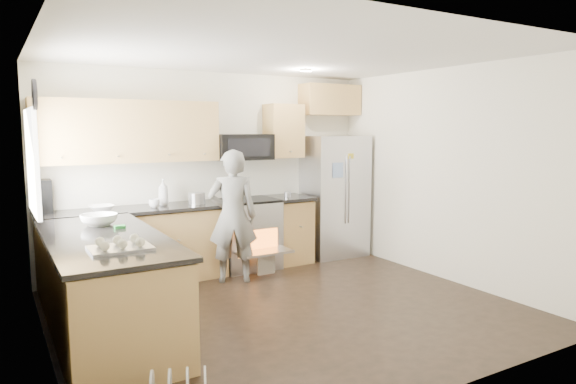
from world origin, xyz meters
TOP-DOWN VIEW (x-y plane):
  - ground at (0.00, 0.00)m, footprint 4.50×4.50m
  - room_shell at (-0.04, 0.02)m, footprint 4.54×4.04m
  - back_cabinet_run at (-0.59, 1.75)m, footprint 4.45×0.64m
  - peninsula at (-1.75, 0.25)m, footprint 0.96×2.36m
  - stove_range at (0.35, 1.69)m, footprint 0.76×0.97m
  - refrigerator at (1.77, 1.70)m, footprint 0.89×0.71m
  - person at (-0.08, 1.20)m, footprint 0.69×0.58m

SIDE VIEW (x-z plane):
  - ground at x=0.00m, z-range 0.00..0.00m
  - peninsula at x=-1.75m, z-range -0.05..0.98m
  - stove_range at x=0.35m, z-range -0.22..1.57m
  - person at x=-0.08m, z-range 0.00..1.62m
  - refrigerator at x=1.77m, z-range 0.00..1.76m
  - back_cabinet_run at x=-0.59m, z-range -0.29..2.21m
  - room_shell at x=-0.04m, z-range 0.36..2.98m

